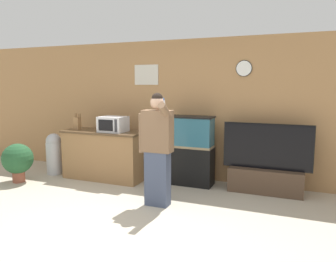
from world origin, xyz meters
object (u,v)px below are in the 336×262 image
tv_on_stand (266,173)px  trash_bin (54,153)px  microwave (113,124)px  potted_plant (18,160)px  person_standing (157,148)px  knife_block (77,123)px  aquarium_on_stand (189,150)px  counter_island (105,155)px

tv_on_stand → trash_bin: 4.05m
tv_on_stand → trash_bin: bearing=-174.3°
microwave → potted_plant: microwave is taller
person_standing → knife_block: bearing=157.4°
tv_on_stand → person_standing: size_ratio=0.86×
aquarium_on_stand → potted_plant: size_ratio=1.73×
person_standing → potted_plant: size_ratio=2.33×
counter_island → microwave: (0.22, -0.04, 0.60)m
tv_on_stand → person_standing: (-1.43, -1.20, 0.53)m
knife_block → person_standing: person_standing is taller
aquarium_on_stand → person_standing: size_ratio=0.74×
counter_island → knife_block: size_ratio=5.01×
counter_island → aquarium_on_stand: bearing=8.9°
knife_block → trash_bin: (-0.54, -0.06, -0.61)m
knife_block → trash_bin: bearing=-173.7°
knife_block → trash_bin: knife_block is taller
tv_on_stand → person_standing: bearing=-139.9°
knife_block → counter_island: bearing=5.2°
person_standing → trash_bin: bearing=163.0°
aquarium_on_stand → potted_plant: (-2.94, -1.06, -0.20)m
microwave → person_standing: size_ratio=0.29×
potted_plant → counter_island: bearing=31.2°
tv_on_stand → potted_plant: size_ratio=2.01×
knife_block → trash_bin: size_ratio=0.38×
counter_island → knife_block: bearing=-174.8°
counter_island → knife_block: 0.81m
aquarium_on_stand → person_standing: (-0.11, -1.16, 0.25)m
tv_on_stand → trash_bin: (-4.03, -0.40, 0.08)m
microwave → person_standing: 1.55m
potted_plant → tv_on_stand: bearing=14.5°
potted_plant → trash_bin: size_ratio=0.87×
counter_island → person_standing: 1.79m
counter_island → tv_on_stand: (2.92, 0.29, -0.12)m
knife_block → person_standing: 2.24m
knife_block → aquarium_on_stand: same height
counter_island → aquarium_on_stand: (1.60, 0.25, 0.16)m
trash_bin → potted_plant: bearing=-107.9°
counter_island → knife_block: knife_block is taller
microwave → potted_plant: (-1.56, -0.77, -0.64)m
microwave → tv_on_stand: size_ratio=0.33×
person_standing → aquarium_on_stand: bearing=84.6°
trash_bin → knife_block: bearing=6.3°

